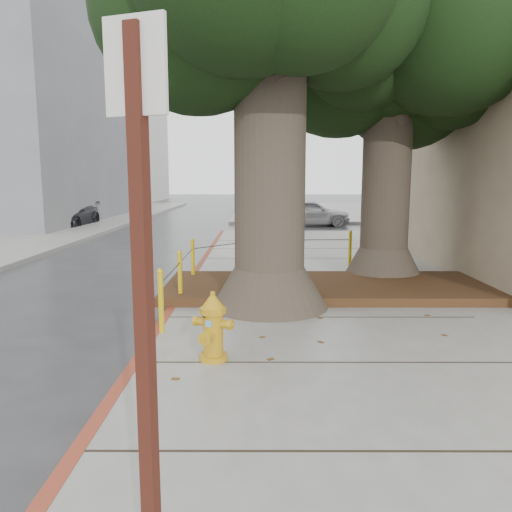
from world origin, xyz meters
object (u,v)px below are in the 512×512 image
at_px(car_silver, 310,213).
at_px(car_dark, 72,215).
at_px(fire_hydrant, 213,327).
at_px(signpost, 144,314).

xyz_separation_m(car_silver, car_dark, (-11.72, -0.46, -0.07)).
bearing_deg(fire_hydrant, car_dark, 135.70).
bearing_deg(car_dark, fire_hydrant, -63.16).
xyz_separation_m(fire_hydrant, car_silver, (3.15, 19.02, 0.11)).
xyz_separation_m(signpost, car_silver, (3.11, 22.78, -1.09)).
relative_size(signpost, car_dark, 0.68).
relative_size(fire_hydrant, car_silver, 0.22).
bearing_deg(fire_hydrant, signpost, -68.41).
relative_size(car_silver, car_dark, 0.95).
bearing_deg(car_dark, signpost, -66.84).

